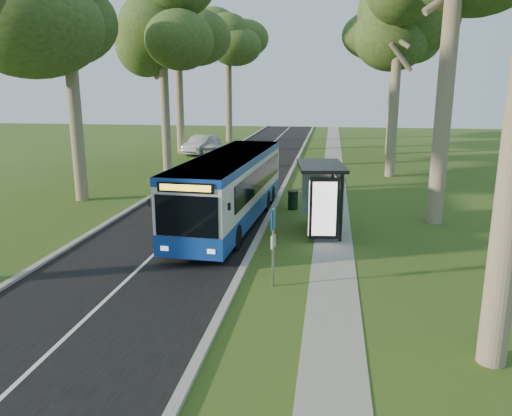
{
  "coord_description": "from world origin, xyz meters",
  "views": [
    {
      "loc": [
        2.79,
        -16.73,
        6.02
      ],
      "look_at": [
        0.1,
        1.1,
        1.6
      ],
      "focal_mm": 35.0,
      "sensor_mm": 36.0,
      "label": 1
    }
  ],
  "objects_px": {
    "bus": "(231,189)",
    "bus_stop_sign": "(273,238)",
    "litter_bin": "(293,200)",
    "bus_shelter": "(324,186)",
    "car_silver": "(201,145)",
    "car_white": "(209,145)"
  },
  "relations": [
    {
      "from": "bus",
      "to": "bus_stop_sign",
      "type": "distance_m",
      "value": 7.36
    },
    {
      "from": "bus",
      "to": "litter_bin",
      "type": "distance_m",
      "value": 4.19
    },
    {
      "from": "bus_shelter",
      "to": "car_white",
      "type": "distance_m",
      "value": 26.47
    },
    {
      "from": "bus",
      "to": "car_silver",
      "type": "distance_m",
      "value": 24.14
    },
    {
      "from": "car_white",
      "to": "car_silver",
      "type": "relative_size",
      "value": 0.98
    },
    {
      "from": "bus_shelter",
      "to": "car_white",
      "type": "bearing_deg",
      "value": 106.61
    },
    {
      "from": "bus_stop_sign",
      "to": "car_silver",
      "type": "xyz_separation_m",
      "value": [
        -10.06,
        29.81,
        -0.73
      ]
    },
    {
      "from": "bus_stop_sign",
      "to": "litter_bin",
      "type": "distance_m",
      "value": 10.05
    },
    {
      "from": "car_white",
      "to": "bus_shelter",
      "type": "bearing_deg",
      "value": -88.18
    },
    {
      "from": "bus_stop_sign",
      "to": "car_white",
      "type": "height_order",
      "value": "bus_stop_sign"
    },
    {
      "from": "bus",
      "to": "bus_stop_sign",
      "type": "bearing_deg",
      "value": -65.48
    },
    {
      "from": "litter_bin",
      "to": "car_silver",
      "type": "xyz_separation_m",
      "value": [
        -9.9,
        19.82,
        0.35
      ]
    },
    {
      "from": "litter_bin",
      "to": "bus_shelter",
      "type": "bearing_deg",
      "value": -69.75
    },
    {
      "from": "car_white",
      "to": "litter_bin",
      "type": "bearing_deg",
      "value": -87.42
    },
    {
      "from": "car_white",
      "to": "bus_stop_sign",
      "type": "bearing_deg",
      "value": -94.81
    },
    {
      "from": "bus",
      "to": "litter_bin",
      "type": "relative_size",
      "value": 12.7
    },
    {
      "from": "bus_stop_sign",
      "to": "bus_shelter",
      "type": "relative_size",
      "value": 0.7
    },
    {
      "from": "bus",
      "to": "car_silver",
      "type": "xyz_separation_m",
      "value": [
        -7.37,
        22.97,
        -0.78
      ]
    },
    {
      "from": "bus",
      "to": "litter_bin",
      "type": "xyz_separation_m",
      "value": [
        2.53,
        3.15,
        -1.13
      ]
    },
    {
      "from": "bus",
      "to": "car_white",
      "type": "distance_m",
      "value": 24.03
    },
    {
      "from": "bus",
      "to": "bus_stop_sign",
      "type": "height_order",
      "value": "bus"
    },
    {
      "from": "bus_shelter",
      "to": "litter_bin",
      "type": "xyz_separation_m",
      "value": [
        -1.56,
        4.23,
        -1.58
      ]
    }
  ]
}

